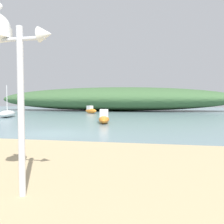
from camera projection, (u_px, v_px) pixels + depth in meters
name	position (u px, v px, depth m)	size (l,w,h in m)	color
ground_plane	(53.00, 133.00, 14.29)	(120.00, 120.00, 0.00)	gray
distant_hill	(112.00, 99.00, 46.25)	(46.52, 12.78, 4.51)	#3D6038
mast_structure	(2.00, 42.00, 4.34)	(1.41, 0.59, 3.35)	silver
motorboat_by_sandbar	(91.00, 110.00, 36.64)	(2.58, 2.32, 1.18)	orange
sailboat_far_right	(7.00, 114.00, 28.06)	(2.53, 4.07, 3.75)	white
motorboat_east_reach	(104.00, 118.00, 20.61)	(1.45, 2.85, 1.20)	orange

